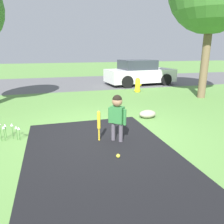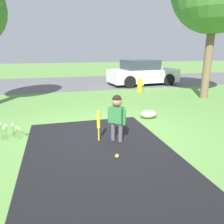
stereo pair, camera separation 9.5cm
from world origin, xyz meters
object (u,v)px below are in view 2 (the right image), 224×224
Objects in this scene: fire_hydrant at (140,85)px; parked_car at (142,73)px; sports_ball at (117,156)px; child at (117,112)px; baseball_bat at (99,122)px.

parked_car is at bearing 65.48° from fire_hydrant.
fire_hydrant is at bearing 64.54° from sports_ball.
child is 0.46m from baseball_bat.
baseball_bat is 0.17× the size of parked_car.
parked_car is (3.65, 7.44, -0.02)m from child.
baseball_bat is 1.02× the size of fire_hydrant.
fire_hydrant is (2.87, 6.03, 0.29)m from sports_ball.
sports_ball is at bearing -120.22° from parked_car.
parked_car reaches higher than baseball_bat.
baseball_bat is at bearing -120.53° from fire_hydrant.
fire_hydrant is 2.41m from parked_car.
parked_car reaches higher than sports_ball.
sports_ball is (-0.21, -0.76, -0.64)m from child.
parked_car reaches higher than fire_hydrant.
child is at bearing 74.38° from sports_ball.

